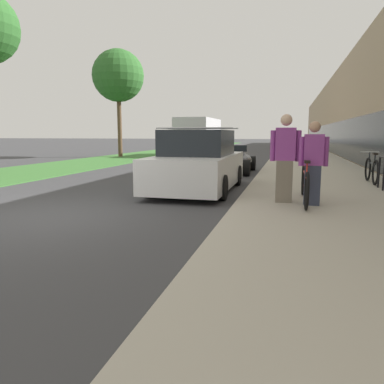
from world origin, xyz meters
TOP-DOWN VIEW (x-y plane):
  - ground_plane at (0.00, 0.00)m, footprint 220.00×220.00m
  - sidewalk_slab at (5.39, 21.00)m, footprint 4.16×70.00m
  - lawn_strip at (-5.91, 25.00)m, footprint 4.41×70.00m
  - tandem_bicycle at (4.71, 2.25)m, footprint 0.52×2.55m
  - person_rider at (4.83, 1.94)m, footprint 0.56×0.22m
  - person_bystander at (4.28, 2.13)m, footprint 0.61×0.24m
  - bike_rack_hoop at (6.69, 4.67)m, footprint 0.05×0.60m
  - cruiser_bike_nearest at (6.70, 5.96)m, footprint 0.52×1.74m
  - parked_sedan_curbside at (1.99, 4.00)m, footprint 2.01×4.41m
  - vintage_roadster_curbside at (2.13, 9.04)m, footprint 1.75×3.96m
  - moving_truck at (-1.82, 20.57)m, footprint 2.31×7.05m
  - street_tree_far at (-6.62, 17.43)m, footprint 3.36×3.36m

SIDE VIEW (x-z plane):
  - ground_plane at x=0.00m, z-range 0.00..0.00m
  - lawn_strip at x=-5.91m, z-range 0.00..0.03m
  - sidewalk_slab at x=5.39m, z-range 0.00..0.12m
  - vintage_roadster_curbside at x=2.13m, z-range -0.07..1.01m
  - cruiser_bike_nearest at x=6.70m, z-range 0.05..0.94m
  - tandem_bicycle at x=4.71m, z-range 0.05..0.97m
  - bike_rack_hoop at x=6.69m, z-range 0.21..1.06m
  - parked_sedan_curbside at x=1.99m, z-range -0.11..1.59m
  - person_rider at x=4.83m, z-range 0.13..1.78m
  - person_bystander at x=4.28m, z-range 0.13..1.94m
  - moving_truck at x=-1.82m, z-range 0.03..2.62m
  - street_tree_far at x=-6.62m, z-range 1.78..8.75m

